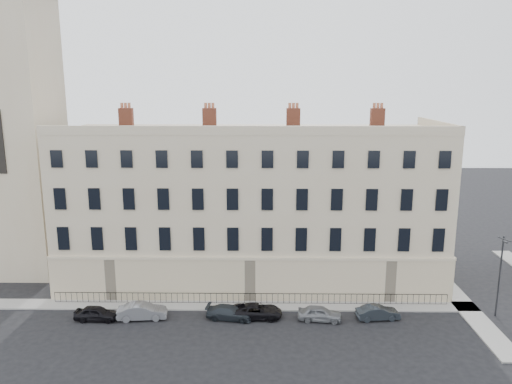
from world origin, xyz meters
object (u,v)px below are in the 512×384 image
Objects in this scene: car_a at (96,313)px; streetlamp at (500,273)px; car_d at (257,311)px; car_c at (230,312)px; car_e at (320,313)px; car_f at (378,313)px; car_b at (142,311)px.

car_a is 0.51× the size of streetlamp.
car_c is at bearing 95.37° from car_d.
car_a is 0.97× the size of car_e.
car_e reaches higher than car_d.
car_f is at bearing -91.81° from car_d.
streetlamp is (29.78, 0.84, 3.24)m from car_b.
car_b reaches higher than car_a.
car_b is 7.32m from car_c.
car_f is (12.37, 0.10, 0.02)m from car_c.
car_d reaches higher than car_c.
car_c is at bearing 161.35° from streetlamp.
car_c is at bearing 94.50° from car_e.
car_e is 4.87m from car_f.
car_c is 22.72m from streetlamp.
car_f is (23.45, 0.48, -0.01)m from car_a.
car_a is at bearing 96.49° from car_e.
car_a is 33.72m from streetlamp.
car_d is 10.11m from car_f.
streetlamp reaches higher than car_a.
car_b is 1.04× the size of car_c.
car_d is 0.61× the size of streetlamp.
car_d is (2.25, 0.25, 0.03)m from car_c.
car_d is at bearing -94.26° from car_b.
car_e is (18.58, 0.19, 0.02)m from car_a.
car_e reaches higher than car_a.
car_c is 0.92× the size of car_d.
streetlamp is (14.96, 0.93, 3.29)m from car_e.
streetlamp reaches higher than car_c.
car_e is (5.25, -0.43, 0.03)m from car_d.
car_f is 10.64m from streetlamp.
car_a reaches higher than car_f.
car_b is 0.95× the size of car_d.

